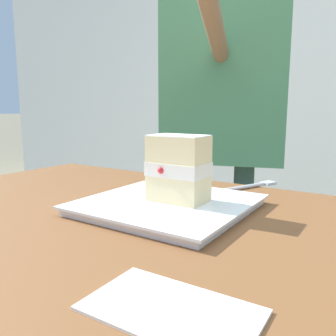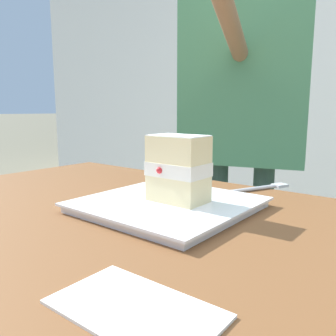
% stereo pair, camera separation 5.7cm
% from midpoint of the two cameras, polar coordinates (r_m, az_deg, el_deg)
% --- Properties ---
extents(patio_table, '(1.21, 0.79, 0.78)m').
position_cam_midpoint_polar(patio_table, '(0.50, -0.24, -26.20)').
color(patio_table, brown).
rests_on(patio_table, ground).
extents(dessert_plate, '(0.26, 0.26, 0.02)m').
position_cam_midpoint_polar(dessert_plate, '(0.58, 2.81, -6.13)').
color(dessert_plate, white).
rests_on(dessert_plate, patio_table).
extents(cake_slice, '(0.09, 0.07, 0.11)m').
position_cam_midpoint_polar(cake_slice, '(0.56, 4.61, -0.11)').
color(cake_slice, beige).
rests_on(cake_slice, dessert_plate).
extents(dessert_fork, '(0.08, 0.16, 0.01)m').
position_cam_midpoint_polar(dessert_fork, '(0.75, 17.05, -3.23)').
color(dessert_fork, silver).
rests_on(dessert_fork, patio_table).
extents(paper_napkin, '(0.15, 0.09, 0.00)m').
position_cam_midpoint_polar(paper_napkin, '(0.31, 0.13, -22.47)').
color(paper_napkin, white).
rests_on(paper_napkin, patio_table).
extents(diner_person, '(0.45, 0.57, 1.51)m').
position_cam_midpoint_polar(diner_person, '(1.21, 13.77, 12.34)').
color(diner_person, '#334B43').
rests_on(diner_person, ground).
extents(patio_building, '(4.93, 2.51, 2.55)m').
position_cam_midpoint_polar(patio_building, '(4.13, 18.75, 13.70)').
color(patio_building, silver).
rests_on(patio_building, ground).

